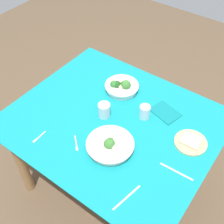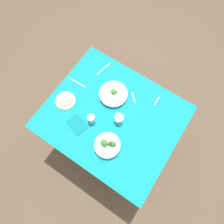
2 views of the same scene
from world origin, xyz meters
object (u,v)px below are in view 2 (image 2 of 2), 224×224
at_px(bread_side_plate, 65,101).
at_px(napkin_folded_upper, 77,124).
at_px(broccoli_bowl_near, 113,94).
at_px(fork_by_near_bowl, 134,97).
at_px(water_glass_side, 119,118).
at_px(table_knife_right, 77,83).
at_px(broccoli_bowl_far, 107,145).
at_px(water_glass_center, 91,119).
at_px(table_knife_left, 104,69).
at_px(fork_by_far_bowl, 157,101).

bearing_deg(bread_side_plate, napkin_folded_upper, 151.49).
bearing_deg(broccoli_bowl_near, fork_by_near_bowl, -152.80).
xyz_separation_m(water_glass_side, table_knife_right, (0.56, -0.10, -0.05)).
relative_size(broccoli_bowl_far, water_glass_center, 2.56).
relative_size(table_knife_right, napkin_folded_upper, 1.09).
relative_size(bread_side_plate, fork_by_near_bowl, 2.11).
bearing_deg(water_glass_side, table_knife_left, -41.16).
height_order(broccoli_bowl_far, broccoli_bowl_near, broccoli_bowl_far).
distance_m(broccoli_bowl_near, table_knife_right, 0.39).
distance_m(bread_side_plate, table_knife_left, 0.51).
xyz_separation_m(water_glass_center, fork_by_far_bowl, (-0.41, -0.51, -0.04)).
bearing_deg(water_glass_side, broccoli_bowl_far, 100.08).
height_order(fork_by_near_bowl, napkin_folded_upper, napkin_folded_upper).
bearing_deg(napkin_folded_upper, bread_side_plate, -28.51).
bearing_deg(water_glass_side, fork_by_far_bowl, -118.79).
distance_m(table_knife_left, napkin_folded_upper, 0.64).
relative_size(broccoli_bowl_near, water_glass_center, 3.02).
xyz_separation_m(water_glass_side, fork_by_far_bowl, (-0.20, -0.37, -0.05)).
xyz_separation_m(broccoli_bowl_near, napkin_folded_upper, (0.12, 0.44, -0.03)).
height_order(water_glass_side, napkin_folded_upper, water_glass_side).
distance_m(broccoli_bowl_far, table_knife_left, 0.80).
bearing_deg(fork_by_near_bowl, napkin_folded_upper, 103.40).
distance_m(water_glass_side, fork_by_near_bowl, 0.28).
bearing_deg(table_knife_right, table_knife_left, 62.48).
relative_size(bread_side_plate, table_knife_left, 1.00).
xyz_separation_m(fork_by_near_bowl, table_knife_right, (0.55, 0.18, -0.00)).
xyz_separation_m(water_glass_side, table_knife_left, (0.43, -0.38, -0.05)).
distance_m(broccoli_bowl_near, fork_by_far_bowl, 0.43).
bearing_deg(napkin_folded_upper, fork_by_far_bowl, -128.86).
distance_m(broccoli_bowl_near, water_glass_side, 0.26).
bearing_deg(fork_by_near_bowl, table_knife_left, 28.55).
bearing_deg(table_knife_left, fork_by_far_bowl, -80.20).
bearing_deg(bread_side_plate, water_glass_center, 176.86).
relative_size(fork_by_far_bowl, table_knife_left, 0.54).
xyz_separation_m(water_glass_side, fork_by_near_bowl, (0.01, -0.27, -0.05)).
xyz_separation_m(broccoli_bowl_near, bread_side_plate, (0.35, 0.31, -0.02)).
xyz_separation_m(fork_by_far_bowl, table_knife_right, (0.76, 0.27, -0.00)).
height_order(water_glass_side, fork_by_near_bowl, water_glass_side).
distance_m(water_glass_center, napkin_folded_upper, 0.15).
xyz_separation_m(fork_by_far_bowl, fork_by_near_bowl, (0.21, 0.10, -0.00)).
distance_m(fork_by_far_bowl, table_knife_left, 0.63).
relative_size(fork_by_far_bowl, napkin_folded_upper, 0.58).
bearing_deg(table_knife_right, fork_by_near_bowl, 14.80).
xyz_separation_m(fork_by_far_bowl, napkin_folded_upper, (0.50, 0.62, 0.00)).
relative_size(broccoli_bowl_far, table_knife_left, 1.22).
bearing_deg(napkin_folded_upper, table_knife_left, -78.15).
distance_m(bread_side_plate, water_glass_side, 0.55).
relative_size(broccoli_bowl_near, water_glass_side, 2.87).
xyz_separation_m(broccoli_bowl_far, fork_by_near_bowl, (0.05, -0.53, -0.03)).
height_order(broccoli_bowl_near, bread_side_plate, broccoli_bowl_near).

